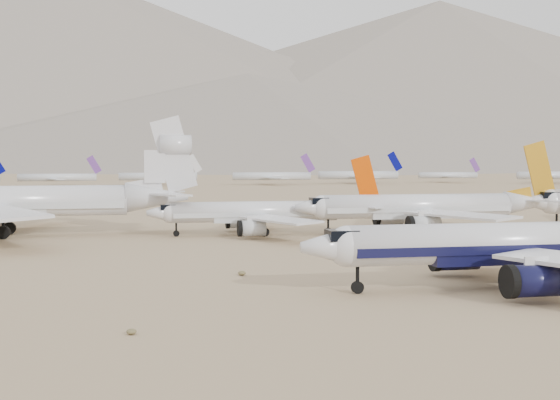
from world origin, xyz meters
name	(u,v)px	position (x,y,z in m)	size (l,w,h in m)	color
ground	(531,286)	(0.00, 0.00, 0.00)	(7000.00, 7000.00, 0.00)	#86694E
main_airliner	(529,244)	(-0.57, -0.44, 4.85)	(49.96, 48.80, 17.63)	silver
row2_gold_tail	(428,207)	(12.22, 59.38, 4.92)	(49.41, 48.32, 17.59)	silver
row2_orange_tail	(265,212)	(-18.60, 62.15, 4.15)	(41.44, 40.54, 14.78)	silver
row2_white_trijet	(15,201)	(-63.30, 68.02, 6.42)	(62.54, 61.12, 22.16)	silver
distant_storage_row	(261,176)	(25.48, 308.36, 4.43)	(570.37, 62.26, 15.38)	silver
mountain_range	(171,75)	(70.18, 1648.01, 190.32)	(7354.00, 3024.00, 470.00)	slate
foothills	(477,124)	(526.68, 1100.00, 67.15)	(4637.50, 1395.00, 155.00)	slate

